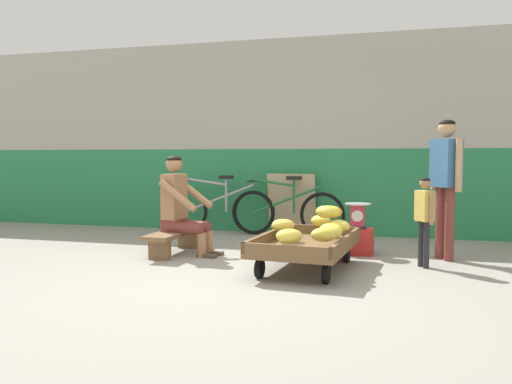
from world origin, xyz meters
TOP-DOWN VIEW (x-y plane):
  - ground_plane at (0.00, 0.00)m, footprint 80.00×80.00m
  - back_wall at (0.00, 3.36)m, footprint 16.00×0.30m
  - banana_cart at (0.58, 0.78)m, footprint 0.95×1.50m
  - banana_pile at (0.72, 0.81)m, footprint 0.85×1.44m
  - low_bench at (-1.05, 1.24)m, footprint 0.32×1.11m
  - vendor_seated at (-0.96, 1.23)m, footprint 0.70×0.52m
  - plastic_crate at (1.01, 1.78)m, footprint 0.36×0.28m
  - weighing_scale at (1.01, 1.78)m, footprint 0.30×0.30m
  - bicycle_near_left at (-1.10, 2.94)m, footprint 1.66×0.48m
  - bicycle_far_left at (-0.08, 2.92)m, footprint 1.66×0.48m
  - sign_board at (-0.05, 3.15)m, footprint 0.70×0.20m
  - customer_adult at (1.95, 1.70)m, footprint 0.34×0.42m
  - customer_child at (1.72, 1.21)m, footprint 0.20×0.26m
  - shopping_bag at (0.86, 1.32)m, footprint 0.18×0.12m

SIDE VIEW (x-z plane):
  - ground_plane at x=0.00m, z-range 0.00..0.00m
  - shopping_bag at x=0.86m, z-range 0.00..0.24m
  - plastic_crate at x=1.01m, z-range 0.00..0.30m
  - low_bench at x=-1.05m, z-range 0.06..0.33m
  - banana_cart at x=0.58m, z-range 0.06..0.42m
  - bicycle_near_left at x=-1.10m, z-range -0.08..0.78m
  - bicycle_far_left at x=-0.08m, z-range -0.08..0.78m
  - sign_board at x=-0.05m, z-range 0.00..0.89m
  - weighing_scale at x=1.01m, z-range 0.31..0.60m
  - banana_pile at x=0.72m, z-range 0.33..0.60m
  - vendor_seated at x=-0.96m, z-range 0.00..1.14m
  - customer_child at x=1.72m, z-range 0.11..1.03m
  - customer_adult at x=1.95m, z-range 0.19..1.72m
  - back_wall at x=0.00m, z-range 0.00..2.85m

